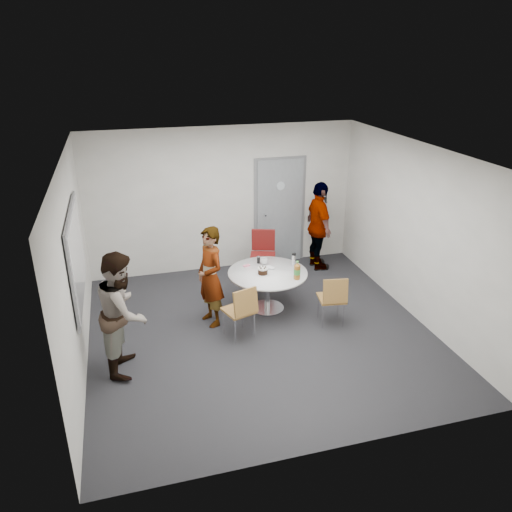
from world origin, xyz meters
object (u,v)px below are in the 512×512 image
object	(u,v)px
person_right	(319,226)
table	(269,277)
door	(279,212)
chair_near_right	(333,296)
person_left	(123,312)
chair_far	(263,250)
whiteboard	(77,256)
chair_near_left	(242,308)
person_main	(210,277)

from	to	relation	value
person_right	table	bearing A→B (deg)	134.57
door	chair_near_right	distance (m)	2.65
person_left	chair_far	bearing A→B (deg)	-39.41
whiteboard	person_left	size ratio (longest dim) A/B	1.14
door	chair_near_left	world-z (taller)	door
chair_near_right	person_right	distance (m)	2.18
door	whiteboard	size ratio (longest dim) A/B	1.12
door	table	distance (m)	2.04
door	whiteboard	world-z (taller)	door
door	chair_far	xyz separation A→B (m)	(-0.54, -0.72, -0.45)
person_right	chair_near_left	bearing A→B (deg)	136.68
chair_near_right	chair_far	xyz separation A→B (m)	(-0.56, 1.88, 0.07)
chair_near_left	person_left	size ratio (longest dim) A/B	0.51
person_right	person_left	bearing A→B (deg)	123.38
person_left	whiteboard	bearing A→B (deg)	52.33
table	chair_near_right	bearing A→B (deg)	-43.91
door	table	world-z (taller)	door
chair_near_left	person_right	world-z (taller)	person_right
door	chair_far	bearing A→B (deg)	-127.01
chair_far	person_main	size ratio (longest dim) A/B	0.60
whiteboard	chair_near_left	distance (m)	2.37
person_main	chair_far	bearing A→B (deg)	119.96
person_left	person_right	distance (m)	4.33
whiteboard	table	xyz separation A→B (m)	(2.79, 0.44, -0.87)
chair_near_right	chair_far	world-z (taller)	chair_far
chair_near_right	person_main	bearing A→B (deg)	170.81
table	chair_near_right	xyz separation A→B (m)	(0.79, -0.76, -0.08)
door	person_right	bearing A→B (deg)	-41.10
person_main	person_left	bearing A→B (deg)	-74.57
person_right	whiteboard	bearing A→B (deg)	113.82
person_main	whiteboard	bearing A→B (deg)	-98.79
table	chair_near_right	size ratio (longest dim) A/B	1.54
door	whiteboard	bearing A→B (deg)	-147.34
chair_near_right	person_main	world-z (taller)	person_main
chair_near_right	person_left	distance (m)	3.10
chair_far	table	bearing A→B (deg)	97.75
door	chair_far	distance (m)	1.01
chair_far	person_right	xyz separation A→B (m)	(1.15, 0.18, 0.28)
chair_near_left	person_main	xyz separation A→B (m)	(-0.34, 0.58, 0.27)
chair_near_left	door	bearing A→B (deg)	43.16
door	person_left	xyz separation A→B (m)	(-3.05, -2.85, -0.19)
chair_near_left	chair_near_right	bearing A→B (deg)	-18.37
chair_near_left	person_left	xyz separation A→B (m)	(-1.64, -0.25, 0.32)
door	person_left	world-z (taller)	door
chair_near_right	person_main	size ratio (longest dim) A/B	0.53
door	person_left	distance (m)	4.18
chair_far	person_right	distance (m)	1.20
table	chair_near_left	size ratio (longest dim) A/B	1.50
table	person_left	distance (m)	2.51
chair_far	whiteboard	bearing A→B (deg)	46.60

